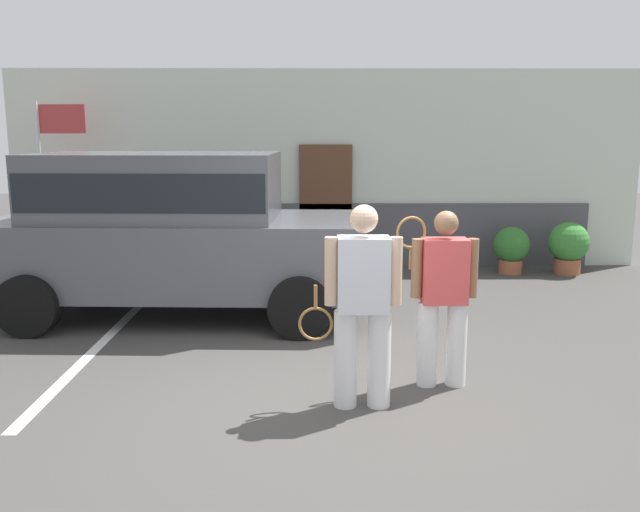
% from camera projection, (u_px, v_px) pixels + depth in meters
% --- Properties ---
extents(ground_plane, '(40.00, 40.00, 0.00)m').
position_uv_depth(ground_plane, '(337.00, 399.00, 5.81)').
color(ground_plane, '#423F3D').
extents(parking_stripe_0, '(0.12, 4.40, 0.01)m').
position_uv_depth(parking_stripe_0, '(99.00, 345.00, 7.26)').
color(parking_stripe_0, silver).
rests_on(parking_stripe_0, ground_plane).
extents(house_frontage, '(10.75, 0.40, 3.35)m').
position_uv_depth(house_frontage, '(326.00, 175.00, 11.46)').
color(house_frontage, silver).
rests_on(house_frontage, ground_plane).
extents(parked_suv, '(4.66, 2.29, 2.05)m').
position_uv_depth(parked_suv, '(172.00, 226.00, 8.30)').
color(parked_suv, '#4C4F54').
rests_on(parked_suv, ground_plane).
extents(tennis_player_man, '(0.90, 0.27, 1.72)m').
position_uv_depth(tennis_player_man, '(362.00, 304.00, 5.50)').
color(tennis_player_man, white).
rests_on(tennis_player_man, ground_plane).
extents(tennis_player_woman, '(0.74, 0.25, 1.62)m').
position_uv_depth(tennis_player_woman, '(443.00, 296.00, 5.98)').
color(tennis_player_woman, white).
rests_on(tennis_player_woman, ground_plane).
extents(potted_plant_by_porch, '(0.59, 0.59, 0.77)m').
position_uv_depth(potted_plant_by_porch, '(511.00, 248.00, 10.91)').
color(potted_plant_by_porch, '#9E5638').
rests_on(potted_plant_by_porch, ground_plane).
extents(potted_plant_secondary, '(0.65, 0.65, 0.86)m').
position_uv_depth(potted_plant_secondary, '(569.00, 245.00, 10.87)').
color(potted_plant_secondary, '#9E5638').
rests_on(potted_plant_secondary, ground_plane).
extents(flag_pole, '(0.80, 0.09, 2.78)m').
position_uv_depth(flag_pole, '(52.00, 155.00, 10.52)').
color(flag_pole, silver).
rests_on(flag_pole, ground_plane).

